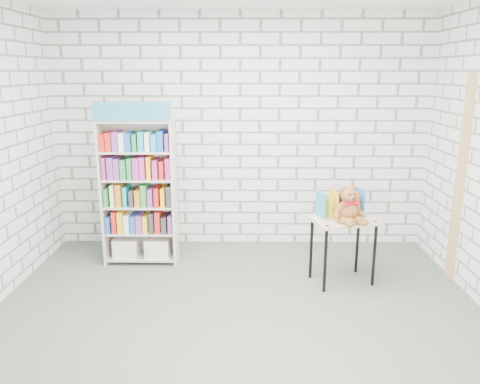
{
  "coord_description": "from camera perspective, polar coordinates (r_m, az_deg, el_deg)",
  "views": [
    {
      "loc": [
        0.06,
        -3.65,
        2.11
      ],
      "look_at": [
        0.01,
        0.95,
        0.93
      ],
      "focal_mm": 35.0,
      "sensor_mm": 36.0,
      "label": 1
    }
  ],
  "objects": [
    {
      "name": "room_shell",
      "position": [
        3.67,
        -0.32,
        9.29
      ],
      "size": [
        4.52,
        4.02,
        2.81
      ],
      "color": "silver",
      "rests_on": "ground"
    },
    {
      "name": "ground",
      "position": [
        4.22,
        -0.28,
        -15.6
      ],
      "size": [
        4.5,
        4.5,
        0.0
      ],
      "primitive_type": "plane",
      "color": "#4C5649",
      "rests_on": "ground"
    },
    {
      "name": "bookshelf",
      "position": [
        5.3,
        -12.16,
        0.11
      ],
      "size": [
        0.81,
        0.32,
        1.82
      ],
      "color": "beige",
      "rests_on": "ground"
    },
    {
      "name": "table_books",
      "position": [
        4.87,
        12.1,
        -1.38
      ],
      "size": [
        0.48,
        0.31,
        0.26
      ],
      "color": "#2B8CBC",
      "rests_on": "display_table"
    },
    {
      "name": "display_table",
      "position": [
        4.85,
        12.5,
        -4.28
      ],
      "size": [
        0.73,
        0.59,
        0.68
      ],
      "color": "#D6B080",
      "rests_on": "ground"
    },
    {
      "name": "teddy_bear",
      "position": [
        4.69,
        13.1,
        -1.88
      ],
      "size": [
        0.33,
        0.33,
        0.36
      ],
      "color": "brown",
      "rests_on": "display_table"
    },
    {
      "name": "door_trim",
      "position": [
        5.19,
        25.26,
        1.24
      ],
      "size": [
        0.05,
        0.12,
        2.1
      ],
      "primitive_type": "cube",
      "color": "tan",
      "rests_on": "ground"
    }
  ]
}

